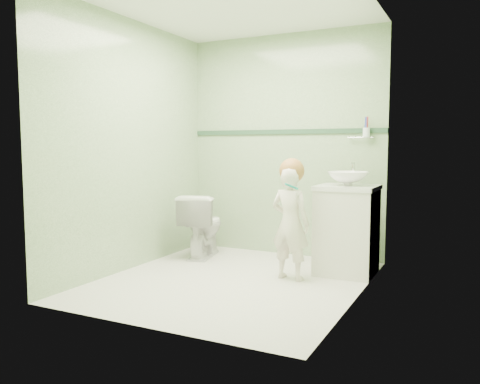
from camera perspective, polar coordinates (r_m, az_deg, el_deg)
The scene contains 12 objects.
ground at distance 4.36m, azimuth -0.89°, elevation -10.42°, with size 2.50×2.50×0.00m, color beige.
room_shell at distance 4.20m, azimuth -0.91°, elevation 5.54°, with size 2.50×2.54×2.40m.
trim_stripe at distance 5.34m, azimuth 5.22°, elevation 7.08°, with size 2.20×0.02×0.05m, color #2A4B34.
vanity at distance 4.63m, azimuth 12.46°, elevation -4.55°, with size 0.52×0.50×0.80m, color white.
counter at distance 4.58m, azimuth 12.56°, elevation 0.51°, with size 0.54×0.52×0.04m, color white.
basin at distance 4.58m, azimuth 12.59°, elevation 1.56°, with size 0.37×0.37×0.13m, color white.
faucet at distance 4.75m, azimuth 13.14°, elevation 2.65°, with size 0.03×0.13×0.18m.
cup_holder at distance 5.03m, azimuth 14.59°, elevation 6.84°, with size 0.26×0.07×0.21m.
toilet at distance 5.26m, azimuth -4.46°, elevation -3.91°, with size 0.38×0.67×0.68m, color white.
toddler at distance 4.34m, azimuth 5.95°, elevation -3.72°, with size 0.37×0.24×1.01m, color silver.
hair_cap at distance 4.31m, azimuth 6.12°, elevation 2.50°, with size 0.22×0.22×0.22m, color #A06933.
teal_toothbrush at distance 4.15m, azimuth 6.06°, elevation 0.73°, with size 0.11×0.14×0.08m.
Camera 1 is at (1.92, -3.74, 1.18)m, focal length 36.22 mm.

